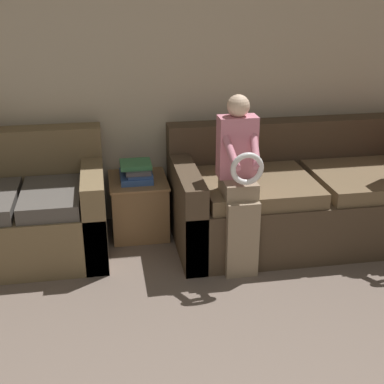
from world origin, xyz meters
TOP-DOWN VIEW (x-y plane):
  - wall_back at (0.00, 3.28)m, footprint 7.59×0.06m
  - couch_main at (1.20, 2.70)m, footprint 2.09×0.99m
  - child_left_seated at (0.55, 2.29)m, footprint 0.27×0.36m
  - side_shelf at (-0.10, 2.97)m, footprint 0.46×0.52m
  - book_stack at (-0.10, 2.96)m, footprint 0.25×0.32m

SIDE VIEW (x-z plane):
  - side_shelf at x=-0.10m, z-range 0.01..0.46m
  - couch_main at x=1.20m, z-range -0.11..0.74m
  - book_stack at x=-0.10m, z-range 0.45..0.60m
  - child_left_seated at x=0.55m, z-range 0.06..1.29m
  - wall_back at x=0.00m, z-range 0.00..2.55m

